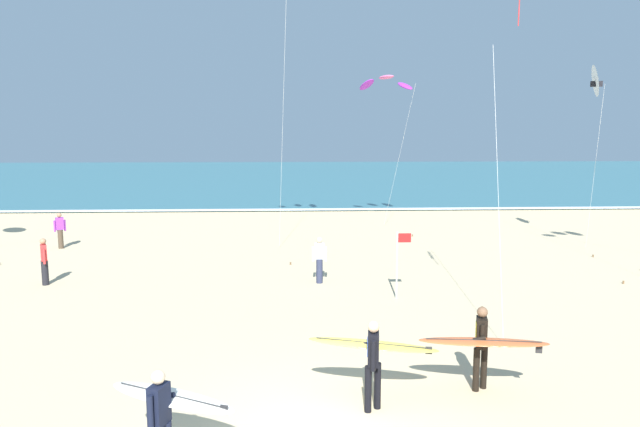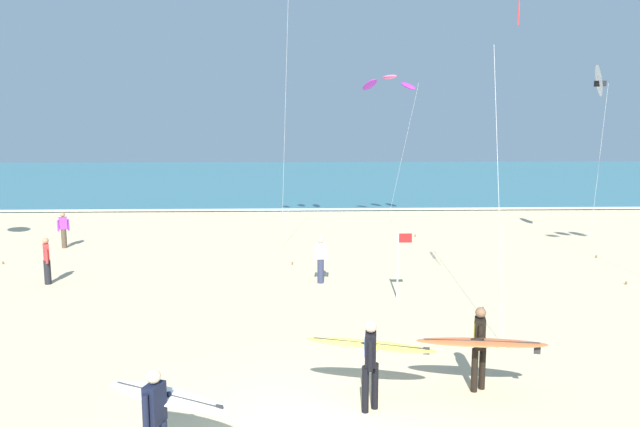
% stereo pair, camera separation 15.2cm
% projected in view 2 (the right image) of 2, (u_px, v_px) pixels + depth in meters
% --- Properties ---
extents(ocean_water, '(160.00, 60.00, 0.08)m').
position_uv_depth(ocean_water, '(303.00, 176.00, 66.80)').
color(ocean_water, '#336B7A').
rests_on(ocean_water, ground).
extents(shoreline_foam, '(160.00, 0.94, 0.01)m').
position_uv_depth(shoreline_foam, '(307.00, 209.00, 37.41)').
color(shoreline_foam, white).
rests_on(shoreline_foam, ocean_water).
extents(surfer_lead, '(2.11, 1.20, 1.71)m').
position_uv_depth(surfer_lead, '(161.00, 407.00, 8.52)').
color(surfer_lead, black).
rests_on(surfer_lead, ground).
extents(surfer_trailing, '(2.48, 1.15, 1.71)m').
position_uv_depth(surfer_trailing, '(480.00, 343.00, 11.12)').
color(surfer_trailing, black).
rests_on(surfer_trailing, ground).
extents(surfer_third, '(2.51, 1.04, 1.71)m').
position_uv_depth(surfer_third, '(371.00, 353.00, 10.63)').
color(surfer_third, black).
rests_on(surfer_third, ground).
extents(kite_delta_ivory_mid, '(0.94, 2.34, 7.92)m').
position_uv_depth(kite_delta_ivory_mid, '(600.00, 81.00, 24.04)').
color(kite_delta_ivory_mid, white).
rests_on(kite_delta_ivory_mid, ground).
extents(kite_arc_rose_low, '(3.05, 4.05, 8.04)m').
position_uv_depth(kite_arc_rose_low, '(389.00, 83.00, 29.95)').
color(kite_arc_rose_low, purple).
rests_on(kite_arc_rose_low, ground).
extents(bystander_red_top, '(0.30, 0.46, 1.59)m').
position_uv_depth(bystander_red_top, '(47.00, 261.00, 19.27)').
color(bystander_red_top, black).
rests_on(bystander_red_top, ground).
extents(bystander_white_top, '(0.50, 0.22, 1.59)m').
position_uv_depth(bystander_white_top, '(321.00, 260.00, 19.43)').
color(bystander_white_top, '#2D334C').
rests_on(bystander_white_top, ground).
extents(bystander_purple_top, '(0.44, 0.32, 1.59)m').
position_uv_depth(bystander_purple_top, '(64.00, 230.00, 25.33)').
color(bystander_purple_top, '#4C3D2D').
rests_on(bystander_purple_top, ground).
extents(lifeguard_flag, '(0.45, 0.05, 2.10)m').
position_uv_depth(lifeguard_flag, '(400.00, 258.00, 17.52)').
color(lifeguard_flag, silver).
rests_on(lifeguard_flag, ground).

